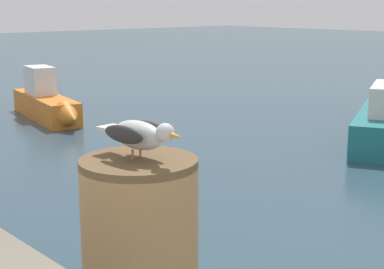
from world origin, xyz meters
The scene contains 2 objects.
seagull centered at (-0.41, -0.57, 2.62)m, with size 0.39×0.16×0.14m.
boat_orange centered at (-13.09, 5.91, 0.44)m, with size 4.13×1.53×1.40m.
Camera 1 is at (1.19, -1.77, 3.05)m, focal length 55.73 mm.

